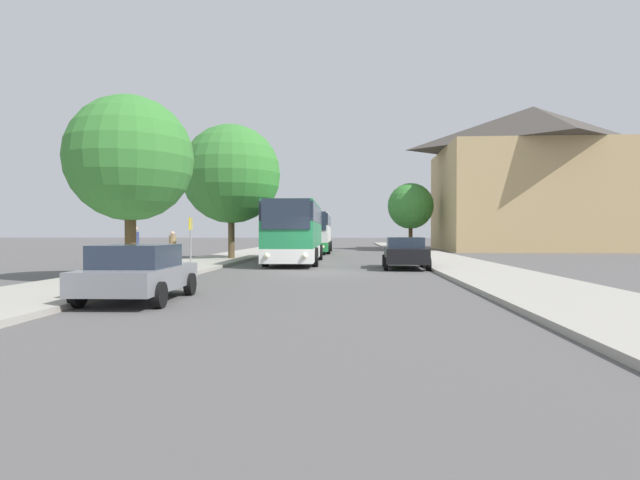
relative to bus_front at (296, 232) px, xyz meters
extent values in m
plane|color=#565454|center=(1.83, -7.03, -1.80)|extent=(300.00, 300.00, 0.00)
cube|color=#A39E93|center=(-5.17, -7.03, -1.73)|extent=(4.00, 120.00, 0.15)
cube|color=#A39E93|center=(8.83, -7.03, -1.73)|extent=(4.00, 120.00, 0.15)
cube|color=tan|center=(21.17, 22.17, 3.23)|extent=(17.80, 13.99, 10.06)
pyramid|color=#423D38|center=(21.17, 22.17, 10.36)|extent=(17.80, 13.99, 4.20)
cube|color=silver|center=(0.00, 0.01, -1.18)|extent=(2.81, 10.70, 0.70)
cube|color=#23844C|center=(0.00, 0.01, -0.16)|extent=(2.81, 10.70, 1.33)
cube|color=#232D3D|center=(0.00, 0.01, 0.98)|extent=(2.83, 10.49, 0.95)
cube|color=#23844C|center=(0.00, 0.01, 1.51)|extent=(2.76, 10.49, 0.12)
cube|color=#232D3D|center=(0.13, -5.34, 0.83)|extent=(2.31, 0.11, 1.45)
sphere|color=#F4EAC1|center=(-0.77, -5.38, -1.14)|extent=(0.24, 0.24, 0.24)
sphere|color=#F4EAC1|center=(1.02, -5.34, -1.14)|extent=(0.24, 0.24, 0.24)
cylinder|color=black|center=(-1.21, -3.21, -1.30)|extent=(0.32, 1.01, 1.00)
cylinder|color=black|center=(1.36, -3.15, -1.30)|extent=(0.32, 1.01, 1.00)
cylinder|color=black|center=(-1.36, 3.18, -1.30)|extent=(0.32, 1.01, 1.00)
cylinder|color=black|center=(1.21, 3.24, -1.30)|extent=(0.32, 1.01, 1.00)
cube|color=#238942|center=(0.06, 14.99, -1.18)|extent=(2.65, 11.03, 0.70)
cube|color=silver|center=(0.06, 14.99, -0.15)|extent=(2.65, 11.03, 1.35)
cube|color=#232D3D|center=(0.06, 14.99, 1.00)|extent=(2.67, 10.81, 0.95)
cube|color=silver|center=(0.06, 14.99, 1.54)|extent=(2.60, 10.81, 0.12)
cube|color=#232D3D|center=(0.18, 9.47, 0.85)|extent=(2.19, 0.10, 1.45)
sphere|color=#F4EAC1|center=(-0.67, 9.43, -1.14)|extent=(0.24, 0.24, 0.24)
sphere|color=#F4EAC1|center=(1.03, 9.47, -1.14)|extent=(0.24, 0.24, 0.24)
cylinder|color=black|center=(-1.08, 11.67, -1.30)|extent=(0.32, 1.01, 1.00)
cylinder|color=black|center=(1.34, 11.72, -1.30)|extent=(0.32, 1.01, 1.00)
cylinder|color=black|center=(-1.22, 18.26, -1.30)|extent=(0.32, 1.01, 1.00)
cylinder|color=black|center=(1.21, 18.31, -1.30)|extent=(0.32, 1.01, 1.00)
cube|color=slate|center=(-2.22, -16.16, -1.21)|extent=(2.05, 3.98, 0.57)
cube|color=#232D3D|center=(-2.21, -16.32, -0.64)|extent=(1.76, 2.09, 0.57)
cylinder|color=black|center=(-3.22, -14.98, -1.49)|extent=(0.22, 0.63, 0.62)
cylinder|color=black|center=(-1.29, -14.92, -1.49)|extent=(0.22, 0.63, 0.62)
cylinder|color=black|center=(-3.14, -17.41, -1.49)|extent=(0.22, 0.63, 0.62)
cylinder|color=black|center=(-1.21, -17.35, -1.49)|extent=(0.22, 0.63, 0.62)
cube|color=black|center=(5.82, -4.12, -1.14)|extent=(2.11, 4.36, 0.71)
cube|color=#232D3D|center=(5.83, -3.94, -0.54)|extent=(1.80, 2.29, 0.51)
cylinder|color=black|center=(6.75, -5.48, -1.49)|extent=(0.22, 0.63, 0.62)
cylinder|color=black|center=(4.80, -5.41, -1.49)|extent=(0.22, 0.63, 0.62)
cylinder|color=black|center=(6.85, -2.83, -1.49)|extent=(0.22, 0.63, 0.62)
cylinder|color=black|center=(4.90, -2.75, -1.49)|extent=(0.22, 0.63, 0.62)
cylinder|color=gray|center=(-4.67, -4.61, -0.46)|extent=(0.08, 0.08, 2.39)
cube|color=yellow|center=(-4.67, -4.61, 0.38)|extent=(0.03, 0.45, 0.60)
cylinder|color=#23232D|center=(-6.35, -7.14, -1.21)|extent=(0.30, 0.30, 0.89)
cylinder|color=navy|center=(-6.35, -7.14, -0.39)|extent=(0.36, 0.36, 0.75)
sphere|color=tan|center=(-6.35, -7.14, 0.11)|extent=(0.24, 0.24, 0.24)
cylinder|color=#23232D|center=(-5.83, -3.89, -1.26)|extent=(0.30, 0.30, 0.80)
cylinder|color=olive|center=(-5.83, -3.89, -0.53)|extent=(0.36, 0.36, 0.66)
sphere|color=tan|center=(-5.83, -3.89, -0.09)|extent=(0.22, 0.22, 0.22)
cylinder|color=brown|center=(-4.33, 2.31, -0.17)|extent=(0.40, 0.40, 2.96)
sphere|color=#387F33|center=(-4.33, 2.31, 3.62)|extent=(6.17, 6.17, 6.17)
cylinder|color=#513D23|center=(-4.82, -10.92, -0.36)|extent=(0.40, 0.40, 2.60)
sphere|color=#387F33|center=(-4.82, -10.92, 2.64)|extent=(4.53, 4.53, 4.53)
cylinder|color=#47331E|center=(9.15, 22.19, -0.37)|extent=(0.40, 0.40, 2.57)
sphere|color=#387F33|center=(9.15, 22.19, 2.65)|extent=(4.61, 4.61, 4.61)
camera|label=1|loc=(3.22, -28.58, -0.06)|focal=28.00mm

